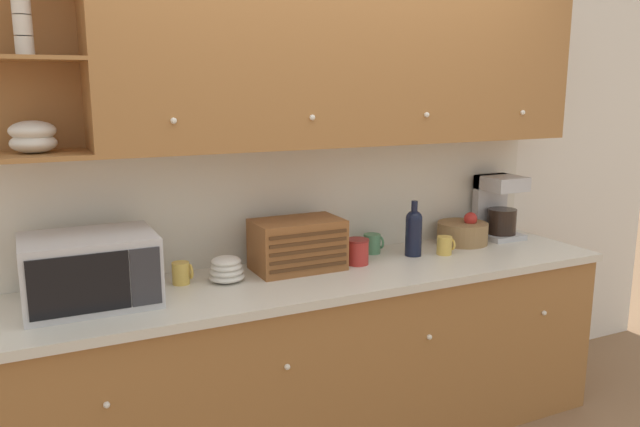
% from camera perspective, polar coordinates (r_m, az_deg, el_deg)
% --- Properties ---
extents(ground_plane, '(24.00, 24.00, 0.00)m').
position_cam_1_polar(ground_plane, '(3.67, -1.65, -17.53)').
color(ground_plane, '#896647').
extents(wall_back, '(5.32, 0.06, 2.60)m').
position_cam_1_polar(wall_back, '(3.27, -2.00, 3.06)').
color(wall_back, white).
rests_on(wall_back, ground_plane).
extents(counter_unit, '(2.94, 0.69, 0.90)m').
position_cam_1_polar(counter_unit, '(3.20, 0.80, -13.04)').
color(counter_unit, '#A36B38').
rests_on(counter_unit, ground_plane).
extents(backsplash_panel, '(2.92, 0.01, 0.60)m').
position_cam_1_polar(backsplash_panel, '(3.25, -1.73, 1.23)').
color(backsplash_panel, silver).
rests_on(backsplash_panel, counter_unit).
extents(upper_cabinets, '(2.92, 0.37, 0.81)m').
position_cam_1_polar(upper_cabinets, '(3.13, 2.45, 13.73)').
color(upper_cabinets, '#A36B38').
rests_on(upper_cabinets, backsplash_panel).
extents(microwave, '(0.52, 0.40, 0.29)m').
position_cam_1_polar(microwave, '(2.73, -20.28, -4.86)').
color(microwave, silver).
rests_on(microwave, counter_unit).
extents(mug_blue_second, '(0.09, 0.08, 0.10)m').
position_cam_1_polar(mug_blue_second, '(2.91, -12.53, -5.33)').
color(mug_blue_second, gold).
rests_on(mug_blue_second, counter_unit).
extents(bowl_stack_on_counter, '(0.17, 0.17, 0.12)m').
position_cam_1_polar(bowl_stack_on_counter, '(2.91, -8.55, -5.10)').
color(bowl_stack_on_counter, silver).
rests_on(bowl_stack_on_counter, counter_unit).
extents(bread_box, '(0.43, 0.27, 0.25)m').
position_cam_1_polar(bread_box, '(3.05, -2.07, -2.86)').
color(bread_box, brown).
rests_on(bread_box, counter_unit).
extents(storage_canister, '(0.12, 0.12, 0.13)m').
position_cam_1_polar(storage_canister, '(3.15, 3.41, -3.49)').
color(storage_canister, '#B22D28').
rests_on(storage_canister, counter_unit).
extents(mug_patterned_third, '(0.10, 0.09, 0.10)m').
position_cam_1_polar(mug_patterned_third, '(3.37, 4.82, -2.75)').
color(mug_patterned_third, '#4C845B').
rests_on(mug_patterned_third, counter_unit).
extents(wine_bottle, '(0.09, 0.09, 0.30)m').
position_cam_1_polar(wine_bottle, '(3.33, 8.56, -1.56)').
color(wine_bottle, black).
rests_on(wine_bottle, counter_unit).
extents(mug, '(0.09, 0.08, 0.10)m').
position_cam_1_polar(mug, '(3.40, 11.35, -2.87)').
color(mug, gold).
rests_on(mug, counter_unit).
extents(fruit_basket, '(0.28, 0.28, 0.18)m').
position_cam_1_polar(fruit_basket, '(3.65, 12.93, -1.69)').
color(fruit_basket, '#937047').
rests_on(fruit_basket, counter_unit).
extents(coffee_maker, '(0.22, 0.24, 0.37)m').
position_cam_1_polar(coffee_maker, '(3.83, 15.94, 0.62)').
color(coffee_maker, '#B7B7BC').
rests_on(coffee_maker, counter_unit).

